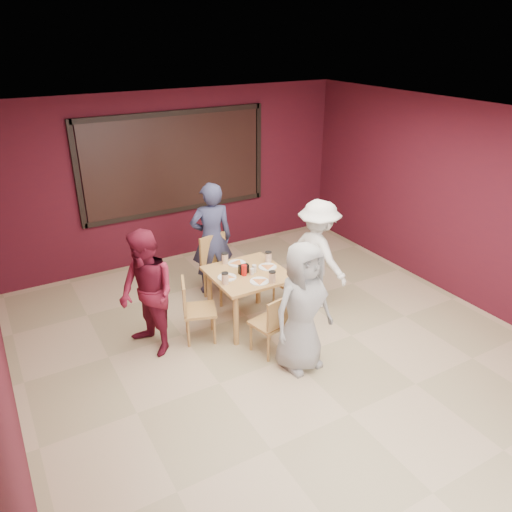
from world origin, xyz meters
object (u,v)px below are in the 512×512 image
diner_back (212,239)px  diner_left (147,294)px  chair_right (294,277)px  diner_front (302,307)px  diner_right (318,255)px  chair_front (273,321)px  dining_table (248,279)px  chair_left (194,307)px  chair_back (219,263)px

diner_back → diner_left: diner_back is taller
chair_right → diner_left: size_ratio=0.51×
chair_right → diner_front: diner_front is taller
diner_right → chair_front: bearing=113.8°
dining_table → diner_front: 1.14m
chair_left → diner_left: diner_left is taller
diner_back → chair_front: bearing=99.9°
chair_back → diner_right: (1.09, -0.92, 0.26)m
chair_left → diner_left: 0.64m
diner_back → diner_right: (1.10, -1.12, -0.06)m
chair_back → diner_left: bearing=-148.5°
dining_table → diner_back: 1.07m
diner_right → diner_front: bearing=129.4°
chair_front → diner_front: diner_front is taller
diner_left → chair_left: bearing=70.3°
chair_left → diner_back: 1.36m
diner_left → chair_back: bearing=107.1°
diner_left → diner_right: size_ratio=1.00×
chair_back → chair_right: 1.12m
diner_left → diner_back: bearing=112.9°
diner_front → diner_back: (-0.10, 2.19, 0.06)m
chair_back → diner_right: bearing=-40.2°
dining_table → diner_right: (1.08, -0.07, 0.12)m
dining_table → chair_front: size_ratio=1.19×
dining_table → chair_front: (-0.08, -0.77, -0.21)m
chair_front → diner_right: 1.40m
chair_front → chair_right: size_ratio=0.99×
diner_right → diner_back: bearing=36.9°
diner_back → chair_left: bearing=66.1°
diner_front → diner_right: size_ratio=1.00×
diner_left → chair_right: bearing=76.3°
chair_front → chair_back: size_ratio=0.86×
dining_table → chair_back: (-0.01, 0.86, -0.13)m
chair_right → diner_left: diner_left is taller
chair_front → diner_right: bearing=31.3°
chair_back → diner_right: 1.45m
dining_table → diner_left: 1.35m
chair_left → diner_right: (1.86, -0.06, 0.31)m
dining_table → diner_left: bearing=178.2°
diner_front → dining_table: bearing=89.4°
chair_back → diner_back: size_ratio=0.55×
chair_front → diner_back: 1.87m
dining_table → diner_right: bearing=-3.5°
dining_table → chair_left: 0.81m
dining_table → chair_right: (0.78, 0.07, -0.21)m
dining_table → diner_left: diner_left is taller
dining_table → chair_back: bearing=90.7°
dining_table → chair_right: bearing=5.1°
dining_table → chair_left: size_ratio=1.14×
chair_front → diner_right: diner_right is taller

